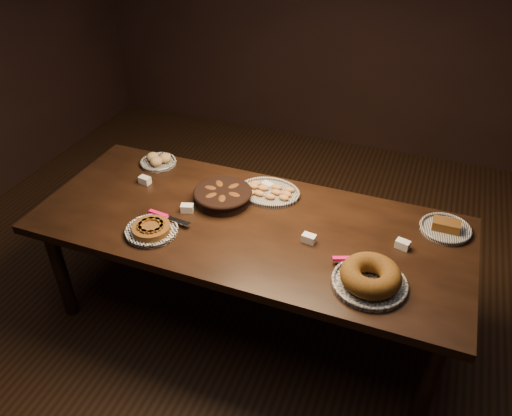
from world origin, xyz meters
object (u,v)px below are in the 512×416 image
(buffet_table, at_px, (249,233))
(apple_tart_plate, at_px, (152,229))
(madeleine_platter, at_px, (269,192))
(bundt_cake_plate, at_px, (370,277))

(buffet_table, height_order, apple_tart_plate, apple_tart_plate)
(madeleine_platter, relative_size, bundt_cake_plate, 0.93)
(apple_tart_plate, distance_m, madeleine_platter, 0.74)
(apple_tart_plate, xyz_separation_m, madeleine_platter, (0.46, 0.57, -0.00))
(bundt_cake_plate, bearing_deg, apple_tart_plate, 156.53)
(madeleine_platter, height_order, bundt_cake_plate, bundt_cake_plate)
(buffet_table, bearing_deg, bundt_cake_plate, -19.18)
(apple_tart_plate, xyz_separation_m, bundt_cake_plate, (1.17, 0.02, 0.03))
(apple_tart_plate, bearing_deg, buffet_table, 37.20)
(apple_tart_plate, height_order, bundt_cake_plate, bundt_cake_plate)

